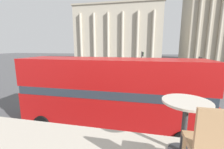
# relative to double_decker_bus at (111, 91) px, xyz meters

# --- Properties ---
(double_decker_bus) EXTENTS (10.43, 2.64, 4.22)m
(double_decker_bus) POSITION_rel_double_decker_bus_xyz_m (0.00, 0.00, 0.00)
(double_decker_bus) COLOR black
(double_decker_bus) RESTS_ON ground_plane
(cafe_dining_table) EXTENTS (0.60, 0.60, 0.73)m
(cafe_dining_table) POSITION_rel_double_decker_bus_xyz_m (2.38, -6.25, 1.67)
(cafe_dining_table) COLOR #2D2D30
(cafe_dining_table) RESTS_ON cafe_floor_slab
(cafe_chair_0) EXTENTS (0.40, 0.40, 0.91)m
(cafe_chair_0) POSITION_rel_double_decker_bus_xyz_m (2.47, -6.82, 1.65)
(cafe_chair_0) COLOR #A87F56
(cafe_chair_0) RESTS_ON cafe_floor_slab
(plaza_building_left) EXTENTS (29.24, 11.49, 18.47)m
(plaza_building_left) POSITION_rel_double_decker_bus_xyz_m (-7.24, 44.62, 6.90)
(plaza_building_left) COLOR #B2A893
(plaza_building_left) RESTS_ON ground_plane
(plaza_building_right) EXTENTS (23.25, 15.27, 24.76)m
(plaza_building_right) POSITION_rel_double_decker_bus_xyz_m (27.25, 52.19, 10.03)
(plaza_building_right) COLOR #A39984
(plaza_building_right) RESTS_ON ground_plane
(traffic_light_near) EXTENTS (0.42, 0.24, 3.94)m
(traffic_light_near) POSITION_rel_double_decker_bus_xyz_m (0.02, 3.48, 0.23)
(traffic_light_near) COLOR black
(traffic_light_near) RESTS_ON ground_plane
(traffic_light_mid) EXTENTS (0.42, 0.24, 3.78)m
(traffic_light_mid) POSITION_rel_double_decker_bus_xyz_m (8.00, 10.40, 0.13)
(traffic_light_mid) COLOR black
(traffic_light_mid) RESTS_ON ground_plane
(traffic_light_far) EXTENTS (0.42, 0.24, 4.14)m
(traffic_light_far) POSITION_rel_double_decker_bus_xyz_m (1.54, 16.35, 0.35)
(traffic_light_far) COLOR black
(traffic_light_far) RESTS_ON ground_plane
(pedestrian_white) EXTENTS (0.32, 0.32, 1.68)m
(pedestrian_white) POSITION_rel_double_decker_bus_xyz_m (1.14, 21.21, -1.37)
(pedestrian_white) COLOR #282B33
(pedestrian_white) RESTS_ON ground_plane
(pedestrian_yellow) EXTENTS (0.32, 0.32, 1.63)m
(pedestrian_yellow) POSITION_rel_double_decker_bus_xyz_m (10.01, 23.93, -1.40)
(pedestrian_yellow) COLOR #282B33
(pedestrian_yellow) RESTS_ON ground_plane
(pedestrian_olive) EXTENTS (0.32, 0.32, 1.78)m
(pedestrian_olive) POSITION_rel_double_decker_bus_xyz_m (9.93, 17.28, -1.30)
(pedestrian_olive) COLOR #282B33
(pedestrian_olive) RESTS_ON ground_plane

